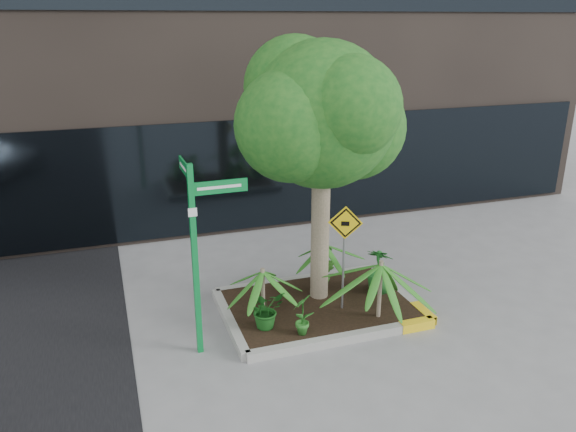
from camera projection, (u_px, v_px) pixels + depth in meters
name	position (u px, v px, depth m)	size (l,w,h in m)	color
ground	(314.00, 321.00, 9.52)	(80.00, 80.00, 0.00)	gray
planter	(321.00, 306.00, 9.80)	(3.35, 2.36, 0.15)	#9E9E99
tree	(322.00, 115.00, 9.02)	(3.08, 2.73, 4.62)	gray
palm_front	(381.00, 265.00, 9.05)	(1.13, 1.13, 1.26)	gray
palm_left	(263.00, 272.00, 9.14)	(0.96, 0.96, 1.07)	gray
palm_back	(325.00, 245.00, 10.38)	(0.89, 0.89, 0.98)	gray
shrub_a	(266.00, 309.00, 8.94)	(0.57, 0.57, 0.63)	#185519
shrub_b	(380.00, 270.00, 10.09)	(0.47, 0.47, 0.84)	#1F6A25
shrub_c	(303.00, 314.00, 8.73)	(0.37, 0.37, 0.70)	#297323
shrub_d	(324.00, 275.00, 10.08)	(0.38, 0.38, 0.68)	#265919
street_sign_post	(197.00, 239.00, 8.11)	(0.88, 0.87, 2.97)	#0C8437
cattle_sign	(345.00, 241.00, 9.21)	(0.52, 0.25, 1.85)	slate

